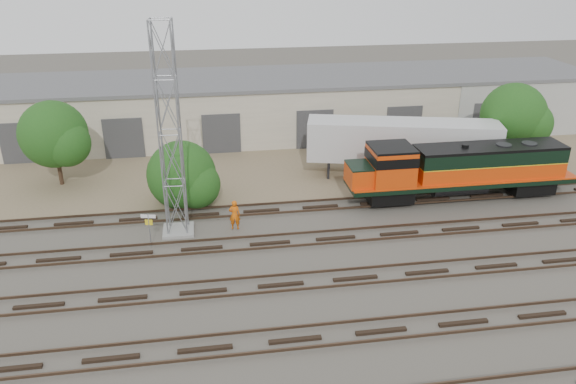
{
  "coord_description": "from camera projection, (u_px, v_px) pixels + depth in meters",
  "views": [
    {
      "loc": [
        -7.46,
        -27.5,
        16.31
      ],
      "look_at": [
        -2.52,
        4.0,
        2.2
      ],
      "focal_mm": 35.0,
      "sensor_mm": 36.0,
      "label": 1
    }
  ],
  "objects": [
    {
      "name": "tracks",
      "position": [
        355.0,
        278.0,
        29.76
      ],
      "size": [
        80.0,
        20.4,
        0.28
      ],
      "color": "black",
      "rests_on": "ground"
    },
    {
      "name": "locomotive",
      "position": [
        458.0,
        169.0,
        38.38
      ],
      "size": [
        16.02,
        2.81,
        3.85
      ],
      "color": "black",
      "rests_on": "tracks"
    },
    {
      "name": "tree_east",
      "position": [
        517.0,
        117.0,
        43.18
      ],
      "size": [
        5.22,
        4.97,
        6.71
      ],
      "color": "#382619",
      "rests_on": "ground"
    },
    {
      "name": "ground",
      "position": [
        342.0,
        251.0,
        32.5
      ],
      "size": [
        140.0,
        140.0,
        0.0
      ],
      "primitive_type": "plane",
      "color": "#47423A",
      "rests_on": "ground"
    },
    {
      "name": "signal_tower",
      "position": [
        170.0,
        136.0,
        32.21
      ],
      "size": [
        1.88,
        1.88,
        12.71
      ],
      "rotation": [
        0.0,
        0.0,
        -0.06
      ],
      "color": "gray",
      "rests_on": "ground"
    },
    {
      "name": "dirt_strip",
      "position": [
        298.0,
        161.0,
        46.05
      ],
      "size": [
        80.0,
        16.0,
        0.02
      ],
      "primitive_type": "cube",
      "color": "#726047",
      "rests_on": "ground"
    },
    {
      "name": "semi_trailer",
      "position": [
        407.0,
        142.0,
        41.94
      ],
      "size": [
        14.38,
        6.18,
        4.34
      ],
      "rotation": [
        0.0,
        0.0,
        -0.25
      ],
      "color": "silver",
      "rests_on": "ground"
    },
    {
      "name": "warehouse",
      "position": [
        284.0,
        104.0,
        52.19
      ],
      "size": [
        58.4,
        10.4,
        5.3
      ],
      "color": "beige",
      "rests_on": "ground"
    },
    {
      "name": "dumpster_blue",
      "position": [
        464.0,
        132.0,
        50.63
      ],
      "size": [
        2.0,
        1.94,
        1.5
      ],
      "primitive_type": "cube",
      "rotation": [
        0.0,
        0.0,
        -0.33
      ],
      "color": "navy",
      "rests_on": "ground"
    },
    {
      "name": "tree_mid",
      "position": [
        185.0,
        177.0,
        37.75
      ],
      "size": [
        4.9,
        4.67,
        4.67
      ],
      "color": "#382619",
      "rests_on": "ground"
    },
    {
      "name": "sign_post",
      "position": [
        149.0,
        224.0,
        32.45
      ],
      "size": [
        0.86,
        0.22,
        2.12
      ],
      "color": "gray",
      "rests_on": "ground"
    },
    {
      "name": "dumpster_red",
      "position": [
        512.0,
        129.0,
        51.63
      ],
      "size": [
        1.71,
        1.63,
        1.4
      ],
      "primitive_type": "cube",
      "rotation": [
        0.0,
        0.0,
        0.17
      ],
      "color": "maroon",
      "rests_on": "ground"
    },
    {
      "name": "worker",
      "position": [
        235.0,
        215.0,
        34.72
      ],
      "size": [
        0.77,
        0.57,
        1.93
      ],
      "primitive_type": "imported",
      "rotation": [
        0.0,
        0.0,
        2.98
      ],
      "color": "#DE5D0C",
      "rests_on": "ground"
    },
    {
      "name": "tree_west",
      "position": [
        57.0,
        136.0,
        39.95
      ],
      "size": [
        5.06,
        4.82,
        6.3
      ],
      "color": "#382619",
      "rests_on": "ground"
    }
  ]
}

